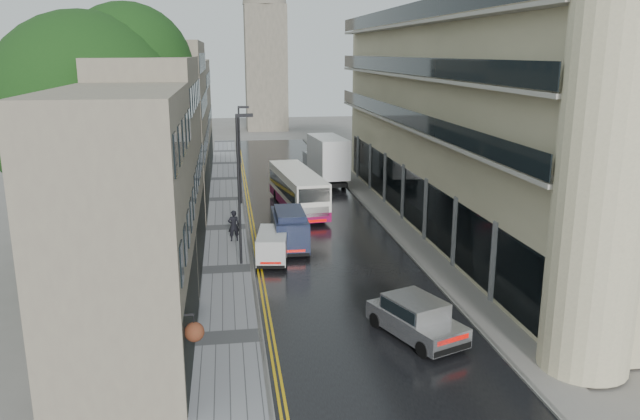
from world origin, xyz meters
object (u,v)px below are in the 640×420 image
object	(u,v)px
tree_far	(133,127)
navy_van	(277,236)
white_lorry	(319,164)
silver_hatchback	(424,337)
lamp_post_near	(239,191)
lamp_post_far	(240,156)
cream_bus	(291,200)
white_van	(258,253)
pedestrian	(234,226)
tree_near	(90,142)

from	to	relation	value
tree_far	navy_van	distance (m)	15.77
white_lorry	silver_hatchback	bearing A→B (deg)	-96.36
lamp_post_near	lamp_post_far	xyz separation A→B (m)	(0.40, 14.13, -0.38)
cream_bus	white_lorry	bearing A→B (deg)	65.08
tree_far	silver_hatchback	xyz separation A→B (m)	(13.68, -24.77, -5.38)
silver_hatchback	lamp_post_far	distance (m)	26.76
white_van	tree_far	bearing A→B (deg)	128.19
silver_hatchback	pedestrian	size ratio (longest dim) A/B	2.30
tree_far	pedestrian	world-z (taller)	tree_far
pedestrian	lamp_post_near	distance (m)	5.32
white_van	lamp_post_near	size ratio (longest dim) A/B	0.46
tree_near	lamp_post_far	size ratio (longest dim) A/B	1.89
silver_hatchback	navy_van	world-z (taller)	navy_van
silver_hatchback	lamp_post_near	size ratio (longest dim) A/B	0.55
tree_near	white_lorry	distance (m)	24.42
tree_near	navy_van	bearing A→B (deg)	7.18
cream_bus	lamp_post_near	xyz separation A→B (m)	(-3.74, -9.21, 2.73)
cream_bus	silver_hatchback	distance (m)	21.15
tree_far	white_lorry	bearing A→B (deg)	23.02
cream_bus	tree_far	bearing A→B (deg)	154.59
white_van	lamp_post_near	xyz separation A→B (m)	(-0.87, 0.60, 3.31)
tree_far	white_van	size ratio (longest dim) A/B	3.35
white_lorry	white_van	bearing A→B (deg)	-112.97
navy_van	lamp_post_near	world-z (taller)	lamp_post_near
lamp_post_far	lamp_post_near	bearing A→B (deg)	-84.34
cream_bus	navy_van	world-z (taller)	cream_bus
navy_van	pedestrian	world-z (taller)	navy_van
silver_hatchback	white_van	bearing A→B (deg)	95.64
tree_far	white_van	world-z (taller)	tree_far
lamp_post_far	cream_bus	bearing A→B (deg)	-48.58
silver_hatchback	lamp_post_far	xyz separation A→B (m)	(-6.18, 25.87, 2.94)
white_lorry	pedestrian	bearing A→B (deg)	-122.10
white_lorry	navy_van	distance (m)	18.57
navy_van	tree_far	bearing A→B (deg)	128.36
silver_hatchback	navy_van	xyz separation A→B (m)	(-4.50, 12.97, 0.38)
tree_far	white_van	xyz separation A→B (m)	(7.97, -13.63, -5.37)
cream_bus	pedestrian	xyz separation A→B (m)	(-4.05, -4.89, -0.35)
white_van	pedestrian	size ratio (longest dim) A/B	1.93
white_van	lamp_post_near	distance (m)	3.48
tree_near	navy_van	xyz separation A→B (m)	(9.48, 1.19, -5.71)
lamp_post_near	silver_hatchback	bearing A→B (deg)	-71.66
lamp_post_far	navy_van	bearing A→B (deg)	-75.30
cream_bus	lamp_post_far	bearing A→B (deg)	118.14
white_lorry	pedestrian	xyz separation A→B (m)	(-7.43, -14.75, -1.06)
navy_van	lamp_post_far	bearing A→B (deg)	97.91
tree_near	white_van	bearing A→B (deg)	-4.38
tree_far	lamp_post_far	size ratio (longest dim) A/B	1.69
lamp_post_far	white_van	bearing A→B (deg)	-80.88
pedestrian	silver_hatchback	bearing A→B (deg)	103.85
tree_near	pedestrian	bearing A→B (deg)	31.21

